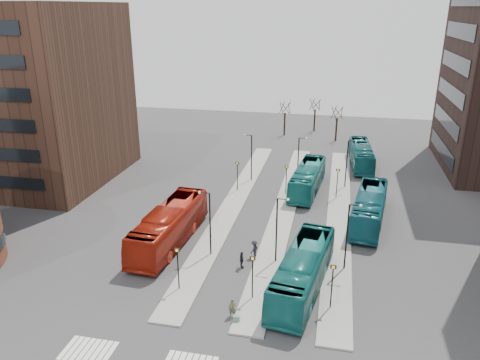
% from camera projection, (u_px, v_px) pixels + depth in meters
% --- Properties ---
extents(island_left, '(2.50, 45.00, 0.15)m').
position_uv_depth(island_left, '(233.00, 203.00, 54.11)').
color(island_left, gray).
rests_on(island_left, ground).
extents(island_mid, '(2.50, 45.00, 0.15)m').
position_uv_depth(island_mid, '(285.00, 208.00, 52.94)').
color(island_mid, gray).
rests_on(island_mid, ground).
extents(island_right, '(2.50, 45.00, 0.15)m').
position_uv_depth(island_right, '(339.00, 212.00, 51.77)').
color(island_right, gray).
rests_on(island_right, ground).
extents(suitcase, '(0.53, 0.47, 0.56)m').
position_uv_depth(suitcase, '(236.00, 319.00, 33.80)').
color(suitcase, navy).
rests_on(suitcase, ground).
extents(red_bus, '(3.90, 13.41, 3.69)m').
position_uv_depth(red_bus, '(170.00, 226.00, 44.62)').
color(red_bus, '#991B0B').
rests_on(red_bus, ground).
extents(teal_bus_a, '(4.69, 12.68, 3.45)m').
position_uv_depth(teal_bus_a, '(303.00, 271.00, 37.23)').
color(teal_bus_a, '#146463').
rests_on(teal_bus_a, ground).
extents(teal_bus_b, '(3.90, 12.02, 3.29)m').
position_uv_depth(teal_bus_b, '(308.00, 178.00, 57.45)').
color(teal_bus_b, '#156D6A').
rests_on(teal_bus_b, ground).
extents(teal_bus_c, '(4.48, 12.46, 3.39)m').
position_uv_depth(teal_bus_c, '(369.00, 208.00, 48.97)').
color(teal_bus_c, '#145A67').
rests_on(teal_bus_c, ground).
extents(teal_bus_d, '(3.40, 11.60, 3.19)m').
position_uv_depth(teal_bus_d, '(361.00, 155.00, 66.58)').
color(teal_bus_d, '#12565C').
rests_on(teal_bus_d, ground).
extents(traveller, '(0.55, 0.36, 1.51)m').
position_uv_depth(traveller, '(232.00, 308.00, 34.24)').
color(traveller, '#505231').
rests_on(traveller, ground).
extents(commuter_a, '(0.77, 0.60, 1.57)m').
position_uv_depth(commuter_a, '(159.00, 252.00, 41.90)').
color(commuter_a, black).
rests_on(commuter_a, ground).
extents(commuter_b, '(0.71, 1.00, 1.57)m').
position_uv_depth(commuter_b, '(242.00, 260.00, 40.64)').
color(commuter_b, black).
rests_on(commuter_b, ground).
extents(commuter_c, '(0.95, 1.20, 1.63)m').
position_uv_depth(commuter_c, '(254.00, 249.00, 42.44)').
color(commuter_c, black).
rests_on(commuter_c, ground).
extents(office_block, '(25.00, 20.12, 22.00)m').
position_uv_depth(office_block, '(12.00, 94.00, 59.81)').
color(office_block, '#40281E').
rests_on(office_block, ground).
extents(sign_poles, '(12.45, 22.12, 3.65)m').
position_uv_depth(sign_poles, '(273.00, 214.00, 45.79)').
color(sign_poles, black).
rests_on(sign_poles, ground).
extents(lamp_posts, '(14.04, 20.24, 6.12)m').
position_uv_depth(lamp_posts, '(290.00, 186.00, 49.76)').
color(lamp_posts, black).
rests_on(lamp_posts, ground).
extents(bare_trees, '(10.97, 8.14, 5.90)m').
position_uv_depth(bare_trees, '(312.00, 121.00, 81.83)').
color(bare_trees, black).
rests_on(bare_trees, ground).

